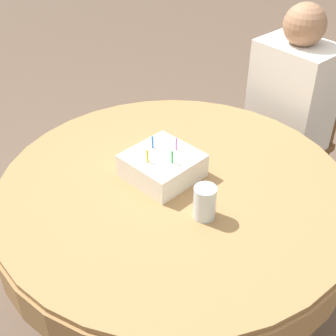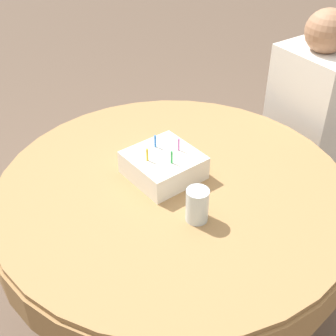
# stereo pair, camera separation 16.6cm
# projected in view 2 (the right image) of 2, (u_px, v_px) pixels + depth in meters

# --- Properties ---
(ground_plane) EXTENTS (12.00, 12.00, 0.00)m
(ground_plane) POSITION_uv_depth(u_px,v_px,m) (172.00, 312.00, 2.11)
(ground_plane) COLOR brown
(dining_table) EXTENTS (1.29, 1.29, 0.74)m
(dining_table) POSITION_uv_depth(u_px,v_px,m) (173.00, 203.00, 1.72)
(dining_table) COLOR #9E7547
(dining_table) RESTS_ON ground_plane
(chair) EXTENTS (0.39, 0.39, 0.89)m
(chair) POSITION_uv_depth(u_px,v_px,m) (312.00, 145.00, 2.33)
(chair) COLOR brown
(chair) RESTS_ON ground_plane
(person) EXTENTS (0.37, 0.37, 1.18)m
(person) POSITION_uv_depth(u_px,v_px,m) (308.00, 111.00, 2.16)
(person) COLOR #9E7051
(person) RESTS_ON ground_plane
(birthday_cake) EXTENTS (0.24, 0.24, 0.14)m
(birthday_cake) POSITION_uv_depth(u_px,v_px,m) (163.00, 165.00, 1.69)
(birthday_cake) COLOR white
(birthday_cake) RESTS_ON dining_table
(drinking_glass) EXTENTS (0.07, 0.07, 0.12)m
(drinking_glass) POSITION_uv_depth(u_px,v_px,m) (197.00, 205.00, 1.49)
(drinking_glass) COLOR silver
(drinking_glass) RESTS_ON dining_table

